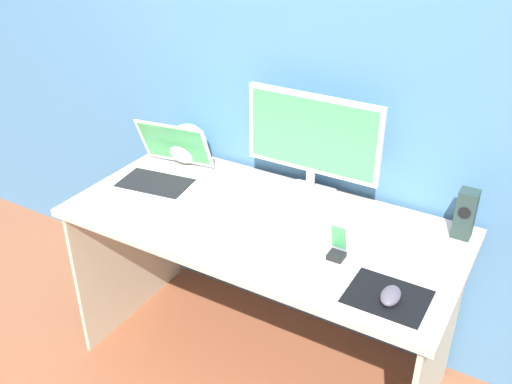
% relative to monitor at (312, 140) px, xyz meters
% --- Properties ---
extents(ground_plane, '(8.00, 8.00, 0.00)m').
position_rel_monitor_xyz_m(ground_plane, '(-0.07, -0.28, -0.99)').
color(ground_plane, '#975436').
extents(wall_back, '(6.00, 0.04, 2.50)m').
position_rel_monitor_xyz_m(wall_back, '(-0.07, 0.13, 0.26)').
color(wall_back, teal).
rests_on(wall_back, ground_plane).
extents(desk, '(1.51, 0.72, 0.75)m').
position_rel_monitor_xyz_m(desk, '(-0.07, -0.28, -0.39)').
color(desk, beige).
rests_on(desk, ground_plane).
extents(monitor, '(0.56, 0.14, 0.43)m').
position_rel_monitor_xyz_m(monitor, '(0.00, 0.00, 0.00)').
color(monitor, silver).
rests_on(monitor, desk).
extents(speaker_right, '(0.07, 0.07, 0.19)m').
position_rel_monitor_xyz_m(speaker_right, '(0.61, -0.01, -0.15)').
color(speaker_right, '#273936').
rests_on(speaker_right, desk).
extents(laptop, '(0.38, 0.38, 0.23)m').
position_rel_monitor_xyz_m(laptop, '(-0.60, -0.21, -0.20)').
color(laptop, white).
rests_on(laptop, desk).
extents(fishbowl, '(0.18, 0.18, 0.18)m').
position_rel_monitor_xyz_m(fishbowl, '(-0.61, -0.01, -0.16)').
color(fishbowl, silver).
rests_on(fishbowl, desk).
extents(keyboard_external, '(0.39, 0.12, 0.01)m').
position_rel_monitor_xyz_m(keyboard_external, '(0.01, -0.49, -0.24)').
color(keyboard_external, white).
rests_on(keyboard_external, desk).
extents(mousepad, '(0.25, 0.20, 0.00)m').
position_rel_monitor_xyz_m(mousepad, '(0.50, -0.47, -0.24)').
color(mousepad, black).
rests_on(mousepad, desk).
extents(mouse, '(0.07, 0.10, 0.04)m').
position_rel_monitor_xyz_m(mouse, '(0.51, -0.49, -0.22)').
color(mouse, '#574E5A').
rests_on(mouse, mousepad).
extents(phone_in_dock, '(0.06, 0.06, 0.14)m').
position_rel_monitor_xyz_m(phone_in_dock, '(0.28, -0.36, -0.19)').
color(phone_in_dock, black).
rests_on(phone_in_dock, desk).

